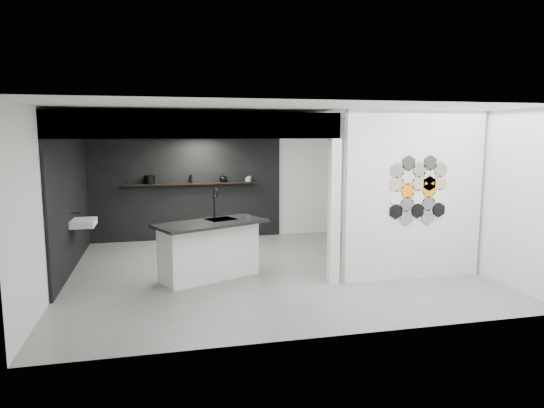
{
  "coord_description": "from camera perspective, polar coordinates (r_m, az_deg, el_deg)",
  "views": [
    {
      "loc": [
        -1.89,
        -8.24,
        2.42
      ],
      "look_at": [
        0.1,
        0.3,
        1.15
      ],
      "focal_mm": 32.0,
      "sensor_mm": 36.0,
      "label": 1
    }
  ],
  "objects": [
    {
      "name": "floor",
      "position": [
        8.8,
        -0.19,
        -7.76
      ],
      "size": [
        7.0,
        6.0,
        0.01
      ],
      "primitive_type": "cube",
      "color": "slate"
    },
    {
      "name": "partition_panel",
      "position": [
        8.39,
        16.36,
        0.92
      ],
      "size": [
        2.45,
        0.15,
        2.8
      ],
      "primitive_type": "cube",
      "color": "silver",
      "rests_on": "floor"
    },
    {
      "name": "bay_clad_back",
      "position": [
        11.3,
        -10.05,
        1.78
      ],
      "size": [
        4.4,
        0.04,
        2.35
      ],
      "primitive_type": "cube",
      "color": "black",
      "rests_on": "floor"
    },
    {
      "name": "bay_clad_left",
      "position": [
        9.46,
        -22.6,
        0.04
      ],
      "size": [
        0.04,
        4.0,
        2.35
      ],
      "primitive_type": "cube",
      "color": "black",
      "rests_on": "floor"
    },
    {
      "name": "bulkhead",
      "position": [
        9.26,
        -9.58,
        8.93
      ],
      "size": [
        4.4,
        4.0,
        0.4
      ],
      "primitive_type": "cube",
      "color": "silver",
      "rests_on": "corner_column"
    },
    {
      "name": "corner_column",
      "position": [
        7.83,
        7.31,
        -0.97
      ],
      "size": [
        0.16,
        0.16,
        2.35
      ],
      "primitive_type": "cube",
      "color": "silver",
      "rests_on": "floor"
    },
    {
      "name": "fascia_beam",
      "position": [
        7.35,
        -8.61,
        9.16
      ],
      "size": [
        4.4,
        0.16,
        0.4
      ],
      "primitive_type": "cube",
      "color": "silver",
      "rests_on": "corner_column"
    },
    {
      "name": "wall_basin",
      "position": [
        9.28,
        -21.29,
        -2.07
      ],
      "size": [
        0.4,
        0.6,
        0.12
      ],
      "primitive_type": "cube",
      "color": "silver",
      "rests_on": "bay_clad_left"
    },
    {
      "name": "display_shelf",
      "position": [
        11.19,
        -9.52,
        2.37
      ],
      "size": [
        3.0,
        0.15,
        0.04
      ],
      "primitive_type": "cube",
      "color": "black",
      "rests_on": "bay_clad_back"
    },
    {
      "name": "kitchen_island",
      "position": [
        8.25,
        -7.37,
        -5.28
      ],
      "size": [
        2.01,
        1.5,
        1.49
      ],
      "rotation": [
        0.0,
        0.0,
        0.42
      ],
      "color": "silver",
      "rests_on": "floor"
    },
    {
      "name": "stockpot",
      "position": [
        11.16,
        -14.19,
        2.8
      ],
      "size": [
        0.26,
        0.26,
        0.19
      ],
      "primitive_type": "cylinder",
      "rotation": [
        0.0,
        0.0,
        -0.18
      ],
      "color": "black",
      "rests_on": "display_shelf"
    },
    {
      "name": "kettle",
      "position": [
        11.25,
        -5.76,
        2.97
      ],
      "size": [
        0.2,
        0.2,
        0.15
      ],
      "primitive_type": "ellipsoid",
      "rotation": [
        0.0,
        0.0,
        -0.13
      ],
      "color": "black",
      "rests_on": "display_shelf"
    },
    {
      "name": "glass_bowl",
      "position": [
        11.34,
        -2.86,
        2.89
      ],
      "size": [
        0.15,
        0.15,
        0.09
      ],
      "primitive_type": "cylinder",
      "rotation": [
        0.0,
        0.0,
        -0.16
      ],
      "color": "gray",
      "rests_on": "display_shelf"
    },
    {
      "name": "glass_vase",
      "position": [
        11.34,
        -2.7,
        2.98
      ],
      "size": [
        0.11,
        0.11,
        0.13
      ],
      "primitive_type": "cylinder",
      "rotation": [
        0.0,
        0.0,
        -0.26
      ],
      "color": "gray",
      "rests_on": "display_shelf"
    },
    {
      "name": "bottle_dark",
      "position": [
        11.18,
        -9.54,
        2.93
      ],
      "size": [
        0.09,
        0.09,
        0.18
      ],
      "primitive_type": "cylinder",
      "rotation": [
        0.0,
        0.0,
        0.37
      ],
      "color": "black",
      "rests_on": "display_shelf"
    },
    {
      "name": "utensil_cup",
      "position": [
        11.16,
        -14.66,
        2.56
      ],
      "size": [
        0.08,
        0.08,
        0.1
      ],
      "primitive_type": "cylinder",
      "rotation": [
        0.0,
        0.0,
        0.09
      ],
      "color": "black",
      "rests_on": "display_shelf"
    },
    {
      "name": "hex_tile_cluster",
      "position": [
        8.32,
        16.88,
        1.57
      ],
      "size": [
        1.04,
        0.02,
        1.16
      ],
      "color": "black",
      "rests_on": "partition_panel"
    }
  ]
}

